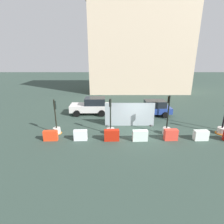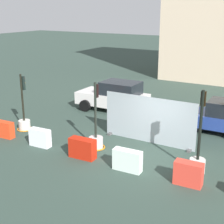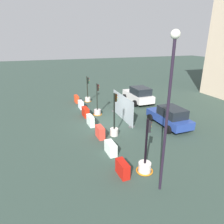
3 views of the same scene
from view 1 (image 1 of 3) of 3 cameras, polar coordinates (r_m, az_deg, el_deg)
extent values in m
plane|color=#2D3F37|center=(14.99, 8.57, -6.93)|extent=(120.00, 120.00, 0.00)
cylinder|color=beige|center=(15.45, -17.45, -5.80)|extent=(0.60, 0.60, 0.50)
cylinder|color=black|center=(14.94, -17.96, -0.63)|extent=(0.10, 0.10, 2.43)
cube|color=black|center=(14.85, -18.07, 2.19)|extent=(0.18, 0.15, 0.69)
sphere|color=red|center=(14.88, -18.05, 3.14)|extent=(0.11, 0.11, 0.11)
sphere|color=orange|center=(14.93, -17.96, 2.28)|extent=(0.11, 0.11, 0.11)
sphere|color=green|center=(14.99, -17.88, 1.43)|extent=(0.11, 0.11, 0.11)
torus|color=orange|center=(15.53, -17.38, -6.54)|extent=(0.79, 0.79, 0.06)
cylinder|color=#BCADAB|center=(14.64, -0.42, -6.23)|extent=(0.64, 0.64, 0.51)
cylinder|color=black|center=(14.10, -0.43, -0.58)|extent=(0.11, 0.11, 2.53)
cube|color=black|center=(13.96, -0.51, 2.92)|extent=(0.18, 0.14, 0.59)
sphere|color=red|center=(13.99, -0.55, 3.78)|extent=(0.11, 0.11, 0.11)
sphere|color=orange|center=(14.03, -0.55, 3.00)|extent=(0.11, 0.11, 0.11)
sphere|color=green|center=(14.08, -0.55, 2.23)|extent=(0.11, 0.11, 0.11)
torus|color=orange|center=(14.74, -0.42, -7.03)|extent=(0.83, 0.83, 0.05)
cylinder|color=beige|center=(15.32, 17.35, -5.89)|extent=(0.60, 0.60, 0.55)
cylinder|color=black|center=(14.76, 17.92, -0.05)|extent=(0.11, 0.11, 2.72)
cube|color=black|center=(14.61, 18.11, 3.85)|extent=(0.18, 0.14, 0.55)
sphere|color=red|center=(14.64, 18.07, 4.62)|extent=(0.11, 0.11, 0.11)
sphere|color=orange|center=(14.68, 18.00, 3.93)|extent=(0.11, 0.11, 0.11)
sphere|color=green|center=(14.72, 17.93, 3.23)|extent=(0.11, 0.11, 0.11)
cylinder|color=silver|center=(17.32, 32.17, -5.18)|extent=(0.69, 0.69, 0.53)
torus|color=orange|center=(17.40, 32.05, -5.87)|extent=(0.93, 0.93, 0.08)
cube|color=red|center=(14.31, -19.33, -7.25)|extent=(1.07, 0.42, 0.80)
cube|color=white|center=(13.76, -10.16, -7.44)|extent=(1.04, 0.42, 0.82)
cube|color=#B71E0D|center=(13.51, -0.06, -7.56)|extent=(1.16, 0.51, 0.86)
cube|color=silver|center=(13.62, 9.19, -7.59)|extent=(1.16, 0.43, 0.85)
cube|color=red|center=(14.31, 18.68, -7.03)|extent=(1.03, 0.48, 0.87)
cube|color=silver|center=(15.23, 27.03, -6.77)|extent=(1.09, 0.53, 0.78)
cube|color=navy|center=(19.59, 12.66, 0.74)|extent=(4.28, 1.86, 0.63)
cube|color=black|center=(19.50, 13.89, 2.64)|extent=(2.22, 1.59, 0.72)
cylinder|color=black|center=(18.54, 9.34, -1.05)|extent=(0.63, 0.30, 0.63)
cylinder|color=black|center=(20.27, 8.39, 0.63)|extent=(0.63, 0.30, 0.63)
cylinder|color=black|center=(19.20, 17.05, -0.95)|extent=(0.63, 0.30, 0.63)
cylinder|color=black|center=(20.88, 15.50, 0.67)|extent=(0.63, 0.30, 0.63)
cube|color=silver|center=(19.74, -7.11, 1.44)|extent=(4.35, 1.98, 0.73)
cube|color=black|center=(19.49, -5.47, 3.56)|extent=(2.25, 1.71, 0.76)
cylinder|color=black|center=(19.09, -11.35, -0.49)|extent=(0.71, 0.30, 0.70)
cylinder|color=black|center=(20.97, -10.44, 1.21)|extent=(0.71, 0.30, 0.70)
cylinder|color=black|center=(18.80, -3.31, -0.45)|extent=(0.71, 0.30, 0.70)
cylinder|color=black|center=(20.70, -3.11, 1.27)|extent=(0.71, 0.30, 0.70)
cube|color=beige|center=(32.78, 8.92, 19.18)|extent=(16.97, 7.21, 14.33)
cube|color=gray|center=(33.84, 9.62, 31.92)|extent=(17.65, 7.50, 0.61)
cube|color=#98A6AC|center=(16.14, 5.84, -0.81)|extent=(4.53, 0.04, 2.19)
cube|color=#4C4C4C|center=(16.42, -1.39, -4.28)|extent=(0.16, 0.50, 0.10)
cube|color=#4C4C4C|center=(16.82, 12.68, -4.18)|extent=(0.16, 0.50, 0.10)
camera|label=2|loc=(7.85, 78.31, 3.02)|focal=53.93mm
camera|label=3|loc=(19.27, 64.74, 9.61)|focal=31.96mm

